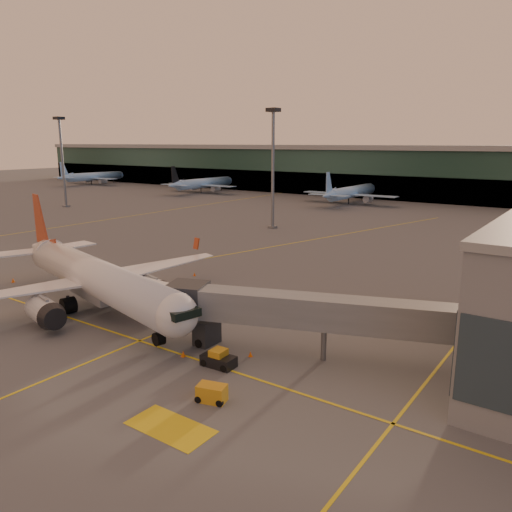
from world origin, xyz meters
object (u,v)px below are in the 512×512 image
Objects in this scene: pushback_tug at (218,359)px; main_airplane at (93,278)px; gpu_cart at (212,393)px; catering_truck at (153,297)px.

main_airplane is at bearing 168.43° from pushback_tug.
pushback_tug is (-3.36, 4.84, -0.01)m from gpu_cart.
main_airplane is 7.75× the size of catering_truck.
catering_truck is (6.91, 2.41, -1.66)m from main_airplane.
gpu_cart is (23.92, -7.96, -3.22)m from main_airplane.
main_airplane reaches higher than gpu_cart.
catering_truck is at bearing 155.01° from pushback_tug.
gpu_cart is 0.81× the size of pushback_tug.
catering_truck is 19.98m from gpu_cart.
pushback_tug is (13.65, -5.53, -1.57)m from catering_truck.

